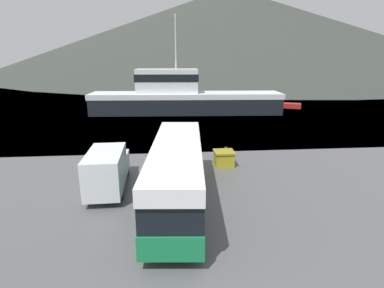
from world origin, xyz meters
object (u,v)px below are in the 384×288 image
Objects in this scene: tour_bus at (177,171)px; storage_bin at (224,158)px; delivery_van at (108,169)px; fishing_boat at (182,97)px; small_boat at (283,105)px.

storage_bin is at bearing 61.99° from tour_bus.
storage_bin is at bearing 23.28° from delivery_van.
fishing_boat is (5.75, 24.86, 0.94)m from delivery_van.
delivery_van reaches higher than storage_bin.
delivery_van is at bearing 164.90° from small_boat.
storage_bin is 0.26× the size of small_boat.
delivery_van is (-3.95, 2.10, -0.54)m from tour_bus.
fishing_boat is (1.80, 26.96, 0.40)m from tour_bus.
tour_bus reaches higher than delivery_van.
storage_bin is 28.56m from small_boat.
delivery_van is 1.04× the size of small_boat.
fishing_boat is 21.57m from storage_bin.
tour_bus is 4.51m from delivery_van.
fishing_boat is at bearing 75.71° from delivery_van.
storage_bin is at bearing 7.74° from fishing_boat.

